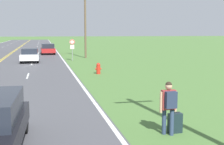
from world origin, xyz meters
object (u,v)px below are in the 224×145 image
at_px(suitcase, 175,123).
at_px(traffic_sign, 72,45).
at_px(car_red_hatchback_mid_far, 48,49).
at_px(hitchhiker_person, 169,103).
at_px(fire_hydrant, 98,68).
at_px(car_white_sedan_mid_near, 30,55).

height_order(suitcase, traffic_sign, traffic_sign).
relative_size(suitcase, car_red_hatchback_mid_far, 0.18).
distance_m(suitcase, car_red_hatchback_mid_far, 36.38).
bearing_deg(car_red_hatchback_mid_far, hitchhiker_person, 2.56).
height_order(suitcase, car_red_hatchback_mid_far, car_red_hatchback_mid_far).
relative_size(fire_hydrant, car_white_sedan_mid_near, 0.21).
distance_m(hitchhiker_person, car_white_sedan_mid_near, 25.53).
relative_size(suitcase, fire_hydrant, 0.81).
bearing_deg(hitchhiker_person, suitcase, -64.41).
relative_size(car_white_sedan_mid_near, car_red_hatchback_mid_far, 1.05).
bearing_deg(suitcase, traffic_sign, -1.31).
relative_size(traffic_sign, car_red_hatchback_mid_far, 0.62).
bearing_deg(hitchhiker_person, fire_hydrant, -4.59).
height_order(hitchhiker_person, traffic_sign, traffic_sign).
xyz_separation_m(car_white_sedan_mid_near, car_red_hatchback_mid_far, (2.05, 11.38, 0.04)).
bearing_deg(traffic_sign, suitcase, -88.07).
distance_m(fire_hydrant, car_red_hatchback_mid_far, 22.22).
relative_size(fire_hydrant, traffic_sign, 0.36).
bearing_deg(car_white_sedan_mid_near, traffic_sign, 100.25).
distance_m(fire_hydrant, traffic_sign, 11.51).
bearing_deg(suitcase, car_white_sedan_mid_near, 9.02).
distance_m(suitcase, car_white_sedan_mid_near, 25.43).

